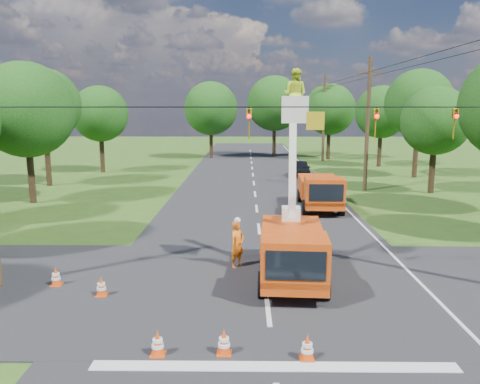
{
  "coord_description": "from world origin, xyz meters",
  "views": [
    {
      "loc": [
        -0.72,
        -13.68,
        6.28
      ],
      "look_at": [
        -0.95,
        6.67,
        2.6
      ],
      "focal_mm": 35.0,
      "sensor_mm": 36.0,
      "label": 1
    }
  ],
  "objects_px": {
    "tree_far_a": "(211,108)",
    "tree_far_b": "(275,103)",
    "traffic_cone_0": "(158,343)",
    "tree_right_c": "(436,121)",
    "traffic_cone_1": "(307,348)",
    "tree_right_e": "(382,112)",
    "bucket_truck": "(293,237)",
    "second_truck": "(320,191)",
    "traffic_cone_2": "(296,231)",
    "tree_left_e": "(44,105)",
    "traffic_cone_4": "(101,286)",
    "tree_right_d": "(419,103)",
    "traffic_cone_5": "(56,276)",
    "tree_far_c": "(330,109)",
    "tree_left_f": "(100,114)",
    "ground_worker": "(237,244)",
    "traffic_cone_7": "(308,197)",
    "pole_right_mid": "(368,123)",
    "tree_left_d": "(26,110)",
    "traffic_cone_3": "(286,216)",
    "distant_car": "(301,169)",
    "traffic_cone_8": "(224,342)",
    "pole_right_far": "(324,118)"
  },
  "relations": [
    {
      "from": "traffic_cone_2",
      "to": "tree_right_d",
      "type": "height_order",
      "value": "tree_right_d"
    },
    {
      "from": "bucket_truck",
      "to": "tree_far_b",
      "type": "xyz_separation_m",
      "value": [
        1.99,
        44.22,
        5.17
      ]
    },
    {
      "from": "pole_right_far",
      "to": "tree_right_c",
      "type": "xyz_separation_m",
      "value": [
        4.7,
        -21.0,
        0.21
      ]
    },
    {
      "from": "pole_right_far",
      "to": "tree_far_a",
      "type": "xyz_separation_m",
      "value": [
        -13.5,
        3.0,
        1.08
      ]
    },
    {
      "from": "traffic_cone_3",
      "to": "tree_left_f",
      "type": "bearing_deg",
      "value": 128.79
    },
    {
      "from": "bucket_truck",
      "to": "tree_right_c",
      "type": "xyz_separation_m",
      "value": [
        12.19,
        18.22,
        3.68
      ]
    },
    {
      "from": "traffic_cone_0",
      "to": "tree_right_e",
      "type": "distance_m",
      "value": 43.39
    },
    {
      "from": "second_truck",
      "to": "pole_right_mid",
      "type": "relative_size",
      "value": 0.62
    },
    {
      "from": "second_truck",
      "to": "tree_right_e",
      "type": "height_order",
      "value": "tree_right_e"
    },
    {
      "from": "traffic_cone_8",
      "to": "tree_far_c",
      "type": "bearing_deg",
      "value": 77.0
    },
    {
      "from": "traffic_cone_7",
      "to": "traffic_cone_4",
      "type": "bearing_deg",
      "value": -119.26
    },
    {
      "from": "traffic_cone_5",
      "to": "tree_right_d",
      "type": "height_order",
      "value": "tree_right_d"
    },
    {
      "from": "ground_worker",
      "to": "traffic_cone_1",
      "type": "xyz_separation_m",
      "value": [
        1.87,
        -6.99,
        -0.59
      ]
    },
    {
      "from": "tree_left_d",
      "to": "tree_right_e",
      "type": "height_order",
      "value": "tree_left_d"
    },
    {
      "from": "traffic_cone_7",
      "to": "tree_left_f",
      "type": "xyz_separation_m",
      "value": [
        -18.35,
        14.59,
        5.33
      ]
    },
    {
      "from": "traffic_cone_4",
      "to": "tree_right_d",
      "type": "relative_size",
      "value": 0.07
    },
    {
      "from": "tree_right_e",
      "to": "traffic_cone_7",
      "type": "bearing_deg",
      "value": -117.63
    },
    {
      "from": "tree_left_f",
      "to": "tree_far_a",
      "type": "relative_size",
      "value": 0.88
    },
    {
      "from": "ground_worker",
      "to": "traffic_cone_4",
      "type": "height_order",
      "value": "ground_worker"
    },
    {
      "from": "traffic_cone_3",
      "to": "traffic_cone_4",
      "type": "xyz_separation_m",
      "value": [
        -7.12,
        -10.48,
        0.0
      ]
    },
    {
      "from": "traffic_cone_0",
      "to": "tree_far_a",
      "type": "xyz_separation_m",
      "value": [
        -2.05,
        47.66,
        5.83
      ]
    },
    {
      "from": "bucket_truck",
      "to": "tree_left_e",
      "type": "relative_size",
      "value": 0.81
    },
    {
      "from": "traffic_cone_2",
      "to": "tree_left_d",
      "type": "height_order",
      "value": "tree_left_d"
    },
    {
      "from": "tree_far_a",
      "to": "tree_far_b",
      "type": "xyz_separation_m",
      "value": [
        8.0,
        2.0,
        0.62
      ]
    },
    {
      "from": "second_truck",
      "to": "traffic_cone_5",
      "type": "height_order",
      "value": "second_truck"
    },
    {
      "from": "second_truck",
      "to": "traffic_cone_2",
      "type": "distance_m",
      "value": 6.98
    },
    {
      "from": "ground_worker",
      "to": "tree_left_d",
      "type": "height_order",
      "value": "tree_left_d"
    },
    {
      "from": "tree_right_c",
      "to": "tree_left_e",
      "type": "bearing_deg",
      "value": 174.29
    },
    {
      "from": "traffic_cone_5",
      "to": "tree_right_e",
      "type": "distance_m",
      "value": 41.25
    },
    {
      "from": "second_truck",
      "to": "tree_far_c",
      "type": "height_order",
      "value": "tree_far_c"
    },
    {
      "from": "second_truck",
      "to": "pole_right_mid",
      "type": "xyz_separation_m",
      "value": [
        4.55,
        6.98,
        3.92
      ]
    },
    {
      "from": "tree_far_b",
      "to": "tree_far_c",
      "type": "height_order",
      "value": "tree_far_b"
    },
    {
      "from": "traffic_cone_5",
      "to": "tree_right_e",
      "type": "xyz_separation_m",
      "value": [
        21.26,
        34.92,
        5.45
      ]
    },
    {
      "from": "tree_right_c",
      "to": "tree_far_c",
      "type": "relative_size",
      "value": 0.85
    },
    {
      "from": "tree_far_b",
      "to": "tree_far_c",
      "type": "distance_m",
      "value": 7.2
    },
    {
      "from": "traffic_cone_1",
      "to": "tree_right_e",
      "type": "distance_m",
      "value": 42.25
    },
    {
      "from": "bucket_truck",
      "to": "tree_right_d",
      "type": "bearing_deg",
      "value": 65.9
    },
    {
      "from": "distant_car",
      "to": "tree_right_c",
      "type": "distance_m",
      "value": 12.88
    },
    {
      "from": "tree_left_f",
      "to": "tree_left_d",
      "type": "bearing_deg",
      "value": -90.76
    },
    {
      "from": "tree_right_e",
      "to": "tree_far_c",
      "type": "relative_size",
      "value": 0.94
    },
    {
      "from": "tree_left_d",
      "to": "traffic_cone_5",
      "type": "bearing_deg",
      "value": -63.19
    },
    {
      "from": "traffic_cone_0",
      "to": "tree_right_d",
      "type": "distance_m",
      "value": 36.84
    },
    {
      "from": "tree_right_d",
      "to": "tree_far_b",
      "type": "height_order",
      "value": "tree_far_b"
    },
    {
      "from": "traffic_cone_5",
      "to": "tree_right_e",
      "type": "height_order",
      "value": "tree_right_e"
    },
    {
      "from": "distant_car",
      "to": "traffic_cone_3",
      "type": "distance_m",
      "value": 17.82
    },
    {
      "from": "traffic_cone_7",
      "to": "tree_far_b",
      "type": "distance_m",
      "value": 30.29
    },
    {
      "from": "traffic_cone_0",
      "to": "tree_right_c",
      "type": "bearing_deg",
      "value": 55.68
    },
    {
      "from": "tree_left_d",
      "to": "traffic_cone_4",
      "type": "bearing_deg",
      "value": -59.2
    },
    {
      "from": "ground_worker",
      "to": "traffic_cone_5",
      "type": "distance_m",
      "value": 6.78
    },
    {
      "from": "traffic_cone_7",
      "to": "traffic_cone_0",
      "type": "bearing_deg",
      "value": -107.94
    }
  ]
}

